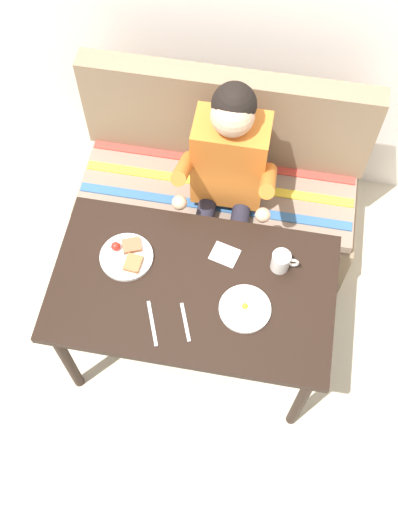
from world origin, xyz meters
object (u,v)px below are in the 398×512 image
fork (184,322)px  knife (152,323)px  napkin (225,255)px  person (227,174)px  coffee_mug (281,261)px  plate_eggs (245,309)px  table (193,294)px  plate_breakfast (127,256)px  couch (219,192)px

fork → knife: (-0.13, -0.03, 0.00)m
napkin → person: bearing=97.3°
person → knife: size_ratio=6.06×
coffee_mug → napkin: 0.25m
person → knife: (-0.19, -0.79, -0.01)m
coffee_mug → plate_eggs: bearing=-118.2°
plate_eggs → table: bearing=163.3°
plate_breakfast → plate_eggs: (0.53, -0.15, -0.00)m
fork → knife: same height
couch → napkin: bearing=-79.6°
fork → person: bearing=64.3°
plate_breakfast → napkin: bearing=12.0°
plate_breakfast → coffee_mug: size_ratio=1.95×
table → couch: couch is taller
coffee_mug → table: bearing=-156.2°
napkin → fork: bearing=-108.7°
table → person: (0.06, 0.59, 0.09)m
coffee_mug → plate_breakfast: bearing=-173.7°
table → napkin: size_ratio=10.33×
plate_breakfast → plate_eggs: size_ratio=1.07×
plate_breakfast → person: bearing=55.0°
table → couch: 0.83m
table → plate_breakfast: size_ratio=5.21×
knife → napkin: bearing=35.2°
plate_breakfast → napkin: (0.41, 0.09, -0.01)m
person → plate_breakfast: size_ratio=5.26×
person → fork: 0.76m
plate_eggs → fork: size_ratio=1.27×
napkin → coffee_mug: bearing=-3.6°
person → couch: bearing=107.6°
plate_breakfast → knife: bearing=-58.9°
person → plate_eggs: bearing=-75.1°
plate_breakfast → coffee_mug: coffee_mug is taller
couch → plate_eggs: 0.96m
couch → person: 0.45m
person → plate_eggs: size_ratio=5.62×
plate_eggs → fork: plate_eggs is taller
napkin → fork: (-0.11, -0.34, -0.00)m
couch → plate_breakfast: (-0.30, -0.68, 0.41)m
couch → person: (0.06, -0.17, 0.41)m
plate_eggs → napkin: size_ratio=1.86×
napkin → fork: napkin is taller
person → coffee_mug: person is taller
plate_eggs → napkin: plate_eggs is taller
couch → person: bearing=-72.4°
plate_breakfast → knife: 0.33m
plate_breakfast → fork: (0.30, -0.25, -0.01)m
table → coffee_mug: (0.35, 0.15, 0.13)m
table → plate_eggs: size_ratio=5.56×
plate_eggs → couch: bearing=105.5°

